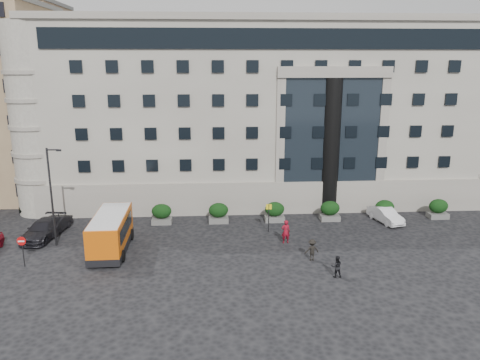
% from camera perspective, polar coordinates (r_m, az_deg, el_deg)
% --- Properties ---
extents(ground, '(120.00, 120.00, 0.00)m').
position_cam_1_polar(ground, '(36.19, -4.35, -9.30)').
color(ground, black).
rests_on(ground, ground).
extents(civic_building, '(44.00, 24.00, 18.00)m').
position_cam_1_polar(civic_building, '(55.69, 2.04, 8.66)').
color(civic_building, gray).
rests_on(civic_building, ground).
extents(entrance_column, '(1.80, 1.80, 13.00)m').
position_cam_1_polar(entrance_column, '(45.61, 10.96, 3.98)').
color(entrance_column, black).
rests_on(entrance_column, ground).
extents(apartment_far, '(13.00, 13.00, 22.00)m').
position_cam_1_polar(apartment_far, '(76.45, -25.14, 10.38)').
color(apartment_far, '#84654D').
rests_on(apartment_far, ground).
extents(hedge_a, '(1.80, 1.26, 1.84)m').
position_cam_1_polar(hedge_a, '(43.40, -9.53, -4.07)').
color(hedge_a, '#585755').
rests_on(hedge_a, ground).
extents(hedge_b, '(1.80, 1.26, 1.84)m').
position_cam_1_polar(hedge_b, '(43.15, -2.63, -4.00)').
color(hedge_b, '#585755').
rests_on(hedge_b, ground).
extents(hedge_c, '(1.80, 1.26, 1.84)m').
position_cam_1_polar(hedge_c, '(43.52, 4.24, -3.86)').
color(hedge_c, '#585755').
rests_on(hedge_c, ground).
extents(hedge_d, '(1.80, 1.26, 1.84)m').
position_cam_1_polar(hedge_d, '(44.50, 10.91, -3.67)').
color(hedge_d, '#585755').
rests_on(hedge_d, ground).
extents(hedge_e, '(1.80, 1.26, 1.84)m').
position_cam_1_polar(hedge_e, '(46.05, 17.20, -3.45)').
color(hedge_e, '#585755').
rests_on(hedge_e, ground).
extents(hedge_f, '(1.80, 1.26, 1.84)m').
position_cam_1_polar(hedge_f, '(48.12, 23.02, -3.21)').
color(hedge_f, '#585755').
rests_on(hedge_f, ground).
extents(street_lamp, '(1.16, 0.18, 8.00)m').
position_cam_1_polar(street_lamp, '(39.63, -21.95, -1.52)').
color(street_lamp, '#262628').
rests_on(street_lamp, ground).
extents(bus_stop_sign, '(0.50, 0.08, 2.52)m').
position_cam_1_polar(bus_stop_sign, '(40.52, 3.52, -4.04)').
color(bus_stop_sign, '#262628').
rests_on(bus_stop_sign, ground).
extents(no_entry_sign, '(0.64, 0.16, 2.32)m').
position_cam_1_polar(no_entry_sign, '(37.21, -25.03, -7.25)').
color(no_entry_sign, '#262628').
rests_on(no_entry_sign, ground).
extents(minibus, '(2.77, 7.04, 2.92)m').
position_cam_1_polar(minibus, '(37.95, -15.48, -6.04)').
color(minibus, '#D8580A').
rests_on(minibus, ground).
extents(red_truck, '(3.46, 6.06, 3.08)m').
position_cam_1_polar(red_truck, '(53.59, -17.59, -0.30)').
color(red_truck, maroon).
rests_on(red_truck, ground).
extents(parked_car_b, '(1.95, 4.11, 1.30)m').
position_cam_1_polar(parked_car_b, '(43.82, -21.56, -5.12)').
color(parked_car_b, black).
rests_on(parked_car_b, ground).
extents(parked_car_c, '(2.83, 5.50, 1.53)m').
position_cam_1_polar(parked_car_c, '(42.72, -22.85, -5.58)').
color(parked_car_c, black).
rests_on(parked_car_c, ground).
extents(parked_car_d, '(2.79, 5.31, 1.43)m').
position_cam_1_polar(parked_car_d, '(51.24, -23.55, -2.49)').
color(parked_car_d, black).
rests_on(parked_car_d, ground).
extents(white_taxi, '(2.44, 4.38, 1.37)m').
position_cam_1_polar(white_taxi, '(45.30, 17.31, -4.08)').
color(white_taxi, silver).
rests_on(white_taxi, ground).
extents(pedestrian_a, '(0.74, 0.51, 1.97)m').
position_cam_1_polar(pedestrian_a, '(38.47, 5.59, -6.28)').
color(pedestrian_a, maroon).
rests_on(pedestrian_a, ground).
extents(pedestrian_b, '(0.77, 0.60, 1.56)m').
position_cam_1_polar(pedestrian_b, '(33.28, 11.69, -10.29)').
color(pedestrian_b, black).
rests_on(pedestrian_b, ground).
extents(pedestrian_c, '(1.14, 0.75, 1.65)m').
position_cam_1_polar(pedestrian_c, '(35.57, 8.76, -8.42)').
color(pedestrian_c, black).
rests_on(pedestrian_c, ground).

